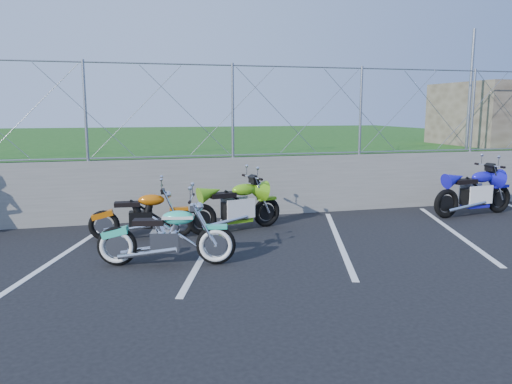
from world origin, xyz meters
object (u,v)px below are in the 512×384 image
object	(u,v)px
cruiser_turquoise	(168,238)
naked_orange	(143,217)
sportbike_blue	(475,194)
sportbike_green	(237,208)

from	to	relation	value
cruiser_turquoise	naked_orange	bearing A→B (deg)	112.40
sportbike_blue	sportbike_green	bearing A→B (deg)	173.62
naked_orange	sportbike_blue	distance (m)	7.19
cruiser_turquoise	sportbike_green	size ratio (longest dim) A/B	1.05
cruiser_turquoise	naked_orange	xyz separation A→B (m)	(-0.30, 1.69, -0.01)
cruiser_turquoise	sportbike_green	world-z (taller)	sportbike_green
naked_orange	sportbike_blue	size ratio (longest dim) A/B	0.88
sportbike_green	cruiser_turquoise	bearing A→B (deg)	-143.09
cruiser_turquoise	naked_orange	world-z (taller)	cruiser_turquoise
cruiser_turquoise	sportbike_blue	size ratio (longest dim) A/B	0.96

